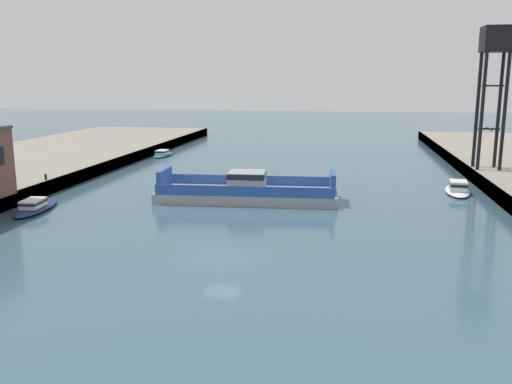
{
  "coord_description": "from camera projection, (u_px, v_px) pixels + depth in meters",
  "views": [
    {
      "loc": [
        8.74,
        -36.76,
        12.79
      ],
      "look_at": [
        0.0,
        14.89,
        2.0
      ],
      "focal_mm": 37.82,
      "sensor_mm": 36.0,
      "label": 1
    }
  ],
  "objects": [
    {
      "name": "moored_boat_mid_left",
      "position": [
        35.0,
        207.0,
        53.82
      ],
      "size": [
        3.14,
        8.02,
        1.34
      ],
      "color": "navy",
      "rests_on": "ground"
    },
    {
      "name": "moored_boat_near_left",
      "position": [
        458.0,
        188.0,
        62.53
      ],
      "size": [
        3.35,
        7.84,
        1.54
      ],
      "color": "white",
      "rests_on": "ground"
    },
    {
      "name": "ground_plane",
      "position": [
        222.0,
        259.0,
        39.51
      ],
      "size": [
        400.0,
        400.0,
        0.0
      ],
      "primitive_type": "plane",
      "color": "#385666"
    },
    {
      "name": "crane_tower",
      "position": [
        495.0,
        56.0,
        67.35
      ],
      "size": [
        3.48,
        3.48,
        17.87
      ],
      "color": "black",
      "rests_on": "quay_right"
    },
    {
      "name": "moored_boat_near_right",
      "position": [
        163.0,
        154.0,
        93.8
      ],
      "size": [
        2.52,
        7.25,
        1.09
      ],
      "color": "#237075",
      "rests_on": "ground"
    },
    {
      "name": "bollard_left_aft",
      "position": [
        3.0,
        190.0,
        54.38
      ],
      "size": [
        0.32,
        0.32,
        0.71
      ],
      "color": "black",
      "rests_on": "quay_left"
    },
    {
      "name": "bollard_left_far",
      "position": [
        46.0,
        176.0,
        62.07
      ],
      "size": [
        0.32,
        0.32,
        0.71
      ],
      "color": "black",
      "rests_on": "quay_left"
    },
    {
      "name": "chain_ferry",
      "position": [
        247.0,
        191.0,
        58.77
      ],
      "size": [
        19.8,
        7.7,
        3.3
      ],
      "color": "#939399",
      "rests_on": "ground"
    }
  ]
}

